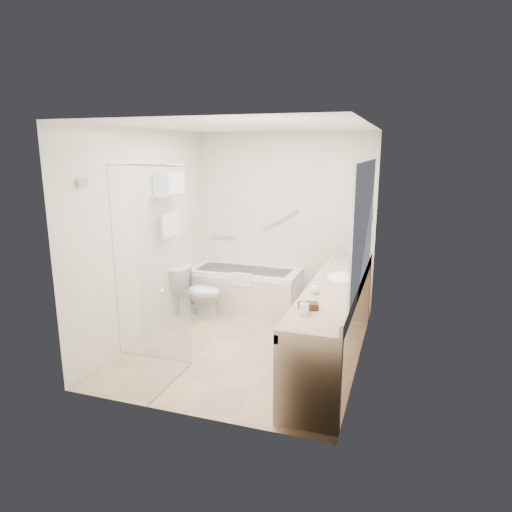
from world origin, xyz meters
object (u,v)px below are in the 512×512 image
(bathtub, at_px, (244,288))
(water_bottle_left, at_px, (345,263))
(vanity_counter, at_px, (334,305))
(toilet, at_px, (198,292))
(amenity_basket, at_px, (308,306))

(bathtub, xyz_separation_m, water_bottle_left, (1.54, -0.74, 0.68))
(bathtub, height_order, vanity_counter, vanity_counter)
(bathtub, bearing_deg, toilet, -126.38)
(vanity_counter, relative_size, amenity_basket, 15.43)
(bathtub, height_order, water_bottle_left, water_bottle_left)
(vanity_counter, xyz_separation_m, water_bottle_left, (0.02, 0.65, 0.31))
(toilet, bearing_deg, water_bottle_left, -90.14)
(vanity_counter, bearing_deg, toilet, 158.50)
(bathtub, height_order, amenity_basket, amenity_basket)
(toilet, relative_size, amenity_basket, 3.98)
(bathtub, height_order, toilet, toilet)
(amenity_basket, bearing_deg, bathtub, 123.01)
(vanity_counter, xyz_separation_m, toilet, (-1.97, 0.78, -0.30))
(bathtub, bearing_deg, amenity_basket, -56.99)
(toilet, height_order, amenity_basket, amenity_basket)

